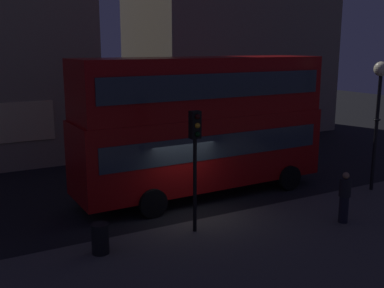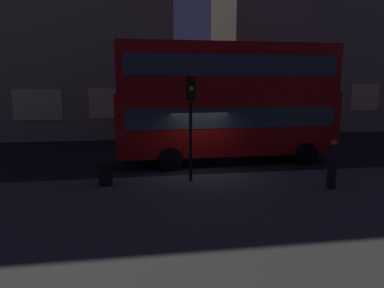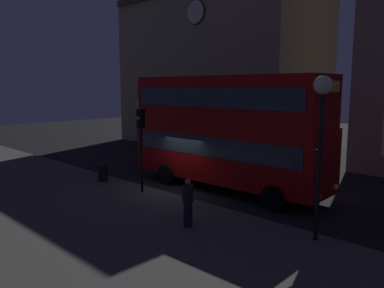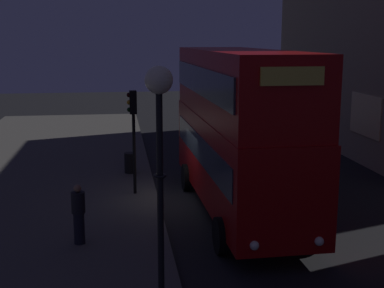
{
  "view_description": "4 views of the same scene",
  "coord_description": "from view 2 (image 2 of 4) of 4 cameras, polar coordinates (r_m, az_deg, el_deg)",
  "views": [
    {
      "loc": [
        -7.44,
        -13.82,
        5.95
      ],
      "look_at": [
        0.52,
        0.66,
        2.39
      ],
      "focal_mm": 43.0,
      "sensor_mm": 36.0,
      "label": 1
    },
    {
      "loc": [
        -2.76,
        -14.86,
        3.9
      ],
      "look_at": [
        -0.39,
        -0.11,
        1.23
      ],
      "focal_mm": 33.83,
      "sensor_mm": 36.0,
      "label": 2
    },
    {
      "loc": [
        13.06,
        -12.69,
        4.98
      ],
      "look_at": [
        -0.22,
        1.1,
        2.13
      ],
      "focal_mm": 35.81,
      "sensor_mm": 36.0,
      "label": 3
    },
    {
      "loc": [
        18.51,
        -2.33,
        5.89
      ],
      "look_at": [
        1.2,
        0.13,
        2.35
      ],
      "focal_mm": 49.26,
      "sensor_mm": 36.0,
      "label": 4
    }
  ],
  "objects": [
    {
      "name": "building_with_clock",
      "position": [
        28.89,
        -21.82,
        16.48
      ],
      "size": [
        17.12,
        8.69,
        14.86
      ],
      "color": "tan",
      "rests_on": "ground"
    },
    {
      "name": "traffic_light_near_kerb",
      "position": [
        13.27,
        -0.21,
        5.88
      ],
      "size": [
        0.33,
        0.37,
        3.88
      ],
      "rotation": [
        0.0,
        0.0,
        0.03
      ],
      "color": "black",
      "rests_on": "sidewalk_slab"
    },
    {
      "name": "ground_plane",
      "position": [
        15.61,
        1.35,
        -4.33
      ],
      "size": [
        80.0,
        80.0,
        0.0
      ],
      "primitive_type": "plane",
      "color": "black"
    },
    {
      "name": "pedestrian",
      "position": [
        13.53,
        21.25,
        -2.9
      ],
      "size": [
        0.39,
        0.39,
        1.74
      ],
      "rotation": [
        0.0,
        0.0,
        3.29
      ],
      "color": "black",
      "rests_on": "sidewalk_slab"
    },
    {
      "name": "sidewalk_slab",
      "position": [
        10.2,
        7.43,
        -12.06
      ],
      "size": [
        44.0,
        9.73,
        0.12
      ],
      "primitive_type": "cube",
      "color": "#4C4944",
      "rests_on": "ground"
    },
    {
      "name": "litter_bin",
      "position": [
        13.46,
        -13.51,
        -4.51
      ],
      "size": [
        0.5,
        0.5,
        0.88
      ],
      "primitive_type": "cylinder",
      "color": "black",
      "rests_on": "sidewalk_slab"
    },
    {
      "name": "double_decker_bus",
      "position": [
        17.07,
        5.45,
        7.32
      ],
      "size": [
        10.41,
        3.07,
        5.5
      ],
      "rotation": [
        0.0,
        0.0,
        0.02
      ],
      "color": "#9E0C0C",
      "rests_on": "ground"
    },
    {
      "name": "building_plain_facade",
      "position": [
        31.94,
        16.73,
        18.3
      ],
      "size": [
        12.95,
        8.38,
        17.3
      ],
      "color": "gray",
      "rests_on": "ground"
    }
  ]
}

